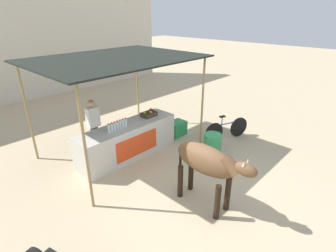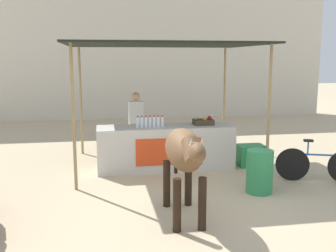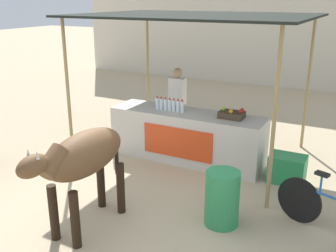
# 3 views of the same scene
# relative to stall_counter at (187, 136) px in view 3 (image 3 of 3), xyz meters

# --- Properties ---
(ground_plane) EXTENTS (60.00, 60.00, 0.00)m
(ground_plane) POSITION_rel_stall_counter_xyz_m (0.00, -2.20, -0.48)
(ground_plane) COLOR tan
(building_wall_far) EXTENTS (16.00, 0.50, 5.66)m
(building_wall_far) POSITION_rel_stall_counter_xyz_m (0.00, 7.69, 2.35)
(building_wall_far) COLOR beige
(building_wall_far) RESTS_ON ground
(stall_counter) EXTENTS (3.00, 0.82, 0.96)m
(stall_counter) POSITION_rel_stall_counter_xyz_m (0.00, 0.00, 0.00)
(stall_counter) COLOR beige
(stall_counter) RESTS_ON ground
(stall_awning) EXTENTS (4.20, 3.20, 2.75)m
(stall_awning) POSITION_rel_stall_counter_xyz_m (0.00, 0.30, 2.16)
(stall_awning) COLOR black
(stall_awning) RESTS_ON ground
(water_bottle_row) EXTENTS (0.61, 0.07, 0.25)m
(water_bottle_row) POSITION_rel_stall_counter_xyz_m (-0.35, -0.05, 0.59)
(water_bottle_row) COLOR silver
(water_bottle_row) RESTS_ON stall_counter
(fruit_crate) EXTENTS (0.44, 0.32, 0.18)m
(fruit_crate) POSITION_rel_stall_counter_xyz_m (0.87, 0.05, 0.55)
(fruit_crate) COLOR #3F3326
(fruit_crate) RESTS_ON stall_counter
(vendor_behind_counter) EXTENTS (0.34, 0.22, 1.65)m
(vendor_behind_counter) POSITION_rel_stall_counter_xyz_m (-0.58, 0.75, 0.37)
(vendor_behind_counter) COLOR #383842
(vendor_behind_counter) RESTS_ON ground
(cooler_box) EXTENTS (0.60, 0.44, 0.48)m
(cooler_box) POSITION_rel_stall_counter_xyz_m (1.96, -0.10, -0.24)
(cooler_box) COLOR #268C4C
(cooler_box) RESTS_ON ground
(water_barrel) EXTENTS (0.48, 0.48, 0.79)m
(water_barrel) POSITION_rel_stall_counter_xyz_m (1.43, -1.87, -0.08)
(water_barrel) COLOR #2D8C51
(water_barrel) RESTS_ON ground
(cow) EXTENTS (0.55, 1.82, 1.44)m
(cow) POSITION_rel_stall_counter_xyz_m (-0.18, -2.82, 0.55)
(cow) COLOR brown
(cow) RESTS_ON ground
(bicycle_leaning) EXTENTS (1.58, 0.59, 0.85)m
(bicycle_leaning) POSITION_rel_stall_counter_xyz_m (2.83, -1.47, -0.13)
(bicycle_leaning) COLOR black
(bicycle_leaning) RESTS_ON ground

